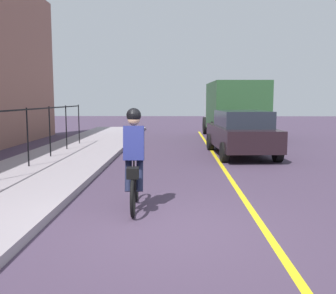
# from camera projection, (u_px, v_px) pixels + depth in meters

# --- Properties ---
(ground_plane) EXTENTS (80.00, 80.00, 0.00)m
(ground_plane) POSITION_uv_depth(u_px,v_px,m) (160.00, 230.00, 5.95)
(ground_plane) COLOR #413348
(lane_line_centre) EXTENTS (36.00, 0.12, 0.01)m
(lane_line_centre) POSITION_uv_depth(u_px,v_px,m) (265.00, 230.00, 5.91)
(lane_line_centre) COLOR yellow
(lane_line_centre) RESTS_ON ground
(cyclist_lead) EXTENTS (1.71, 0.38, 1.83)m
(cyclist_lead) POSITION_uv_depth(u_px,v_px,m) (134.00, 160.00, 6.90)
(cyclist_lead) COLOR black
(cyclist_lead) RESTS_ON ground
(patrol_sedan) EXTENTS (4.51, 2.15, 1.58)m
(patrol_sedan) POSITION_uv_depth(u_px,v_px,m) (241.00, 132.00, 13.67)
(patrol_sedan) COLOR black
(patrol_sedan) RESTS_ON ground
(box_truck_background) EXTENTS (6.75, 2.63, 2.78)m
(box_truck_background) POSITION_uv_depth(u_px,v_px,m) (233.00, 108.00, 19.60)
(box_truck_background) COLOR #274D2A
(box_truck_background) RESTS_ON ground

